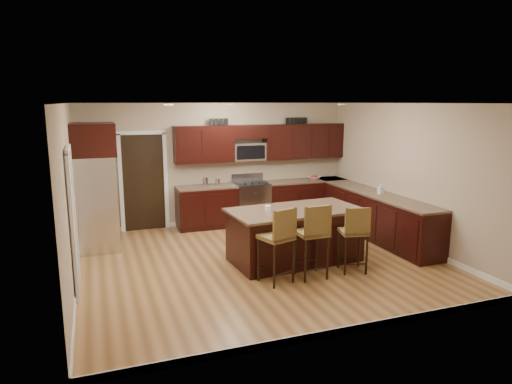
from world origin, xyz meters
name	(u,v)px	position (x,y,z in m)	size (l,w,h in m)	color
floor	(261,261)	(0.00, 0.00, 0.00)	(6.00, 6.00, 0.00)	#9D6D3E
ceiling	(261,103)	(0.00, 0.00, 2.70)	(6.00, 6.00, 0.00)	silver
wall_back	(218,164)	(0.00, 2.75, 1.35)	(6.00, 6.00, 0.00)	tan
wall_left	(69,197)	(-3.00, 0.00, 1.35)	(5.50, 5.50, 0.00)	tan
wall_right	(408,175)	(3.00, 0.00, 1.35)	(5.50, 5.50, 0.00)	tan
base_cabinets	(320,209)	(1.90, 1.45, 0.46)	(4.02, 3.96, 0.92)	black
upper_cabinets	(264,141)	(1.04, 2.58, 1.84)	(4.00, 0.33, 0.80)	black
range	(251,203)	(0.68, 2.45, 0.47)	(0.76, 0.64, 1.11)	silver
microwave	(249,152)	(0.68, 2.60, 1.62)	(0.76, 0.31, 0.40)	silver
doorway	(144,183)	(-1.65, 2.73, 1.03)	(0.85, 0.03, 2.06)	black
pantry_door	(72,224)	(-2.98, -0.30, 1.02)	(0.03, 0.80, 2.04)	white
letter_decor	(258,121)	(0.90, 2.58, 2.29)	(2.20, 0.03, 0.15)	black
island	(295,237)	(0.57, -0.17, 0.43)	(2.33, 1.34, 0.92)	black
stool_left	(279,237)	(-0.09, -1.02, 0.74)	(0.56, 0.56, 1.18)	brown
stool_mid	(314,233)	(0.49, -1.02, 0.74)	(0.44, 0.44, 1.19)	brown
stool_right	(355,231)	(1.22, -1.02, 0.69)	(0.49, 0.49, 1.10)	brown
refrigerator	(96,185)	(-2.62, 1.69, 1.21)	(0.79, 0.94, 2.35)	silver
floor_mat	(269,231)	(0.81, 1.66, 0.01)	(0.80, 0.53, 0.01)	brown
fruit_bowl	(314,178)	(2.26, 2.45, 0.95)	(0.28, 0.28, 0.07)	silver
soap_bottle	(381,189)	(2.70, 0.43, 1.02)	(0.09, 0.09, 0.20)	#B2B2B2
canister_tall	(205,182)	(-0.37, 2.45, 1.02)	(0.12, 0.12, 0.19)	silver
canister_short	(218,182)	(-0.10, 2.45, 0.99)	(0.11, 0.11, 0.14)	silver
island_jar	(268,209)	(0.07, -0.17, 0.97)	(0.10, 0.10, 0.10)	white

